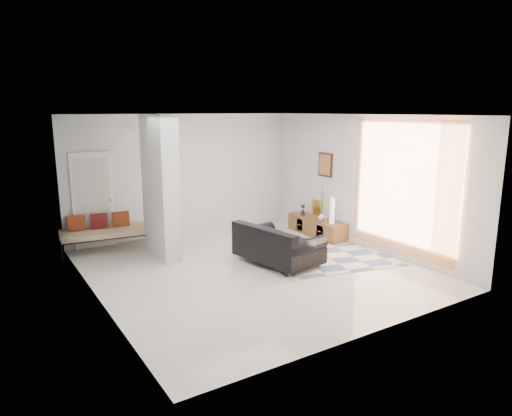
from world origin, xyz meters
TOP-DOWN VIEW (x-y plane):
  - floor at (0.00, 0.00)m, footprint 6.00×6.00m
  - ceiling at (0.00, 0.00)m, footprint 6.00×6.00m
  - wall_back at (0.00, 3.00)m, footprint 6.00×0.00m
  - wall_front at (0.00, -3.00)m, footprint 6.00×0.00m
  - wall_left at (-2.75, 0.00)m, footprint 0.00×6.00m
  - wall_right at (2.75, 0.00)m, footprint 0.00×6.00m
  - partition_column at (-1.10, 1.60)m, footprint 0.35×1.20m
  - hallway_door at (-2.10, 2.96)m, footprint 0.85×0.06m
  - curtain at (2.67, -1.15)m, footprint 0.00×2.55m
  - wall_art at (2.72, 1.14)m, footprint 0.04×0.45m
  - media_console at (2.52, 1.14)m, footprint 0.45×1.66m
  - loveseat at (0.54, -0.04)m, footprint 1.23×1.79m
  - daybed at (-1.92, 2.62)m, footprint 2.04×1.06m
  - area_rug at (1.60, -0.40)m, footprint 2.76×2.16m
  - cylinder_lamp at (2.50, 0.61)m, footprint 0.11×0.11m
  - bronze_figurine at (2.47, 1.61)m, footprint 0.13×0.13m
  - vase at (2.47, 0.92)m, footprint 0.19×0.19m

SIDE VIEW (x-z plane):
  - floor at x=0.00m, z-range 0.00..0.00m
  - area_rug at x=1.60m, z-range 0.00..0.01m
  - media_console at x=2.52m, z-range -0.19..0.61m
  - loveseat at x=0.54m, z-range -0.03..0.73m
  - daybed at x=-1.92m, z-range 0.03..0.79m
  - vase at x=2.47m, z-range 0.40..0.59m
  - bronze_figurine at x=2.47m, z-range 0.40..0.65m
  - cylinder_lamp at x=2.50m, z-range 0.40..0.99m
  - hallway_door at x=-2.10m, z-range 0.00..2.04m
  - partition_column at x=-1.10m, z-range 0.00..2.80m
  - wall_back at x=0.00m, z-range -1.60..4.40m
  - wall_front at x=0.00m, z-range -1.60..4.40m
  - wall_left at x=-2.75m, z-range -1.60..4.40m
  - wall_right at x=2.75m, z-range -1.60..4.40m
  - curtain at x=2.67m, z-range 0.17..2.72m
  - wall_art at x=2.72m, z-range 1.38..1.92m
  - ceiling at x=0.00m, z-range 2.80..2.80m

